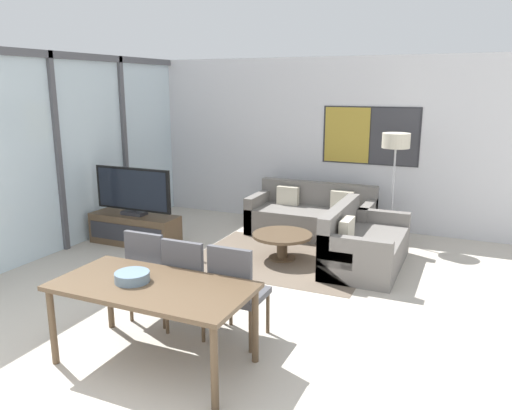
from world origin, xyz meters
TOP-DOWN VIEW (x-y plane):
  - wall_back at (0.04, 5.82)m, footprint 6.87×0.09m
  - window_wall_left at (-2.93, 2.91)m, footprint 0.07×5.83m
  - area_rug at (0.16, 3.79)m, footprint 2.35×1.86m
  - tv_console at (-2.11, 3.51)m, footprint 1.38×0.47m
  - television at (-2.11, 3.51)m, footprint 1.29×0.20m
  - sofa_main at (0.16, 5.12)m, footprint 1.95×0.90m
  - sofa_side at (1.19, 3.97)m, footprint 0.90×1.59m
  - coffee_table at (0.16, 3.79)m, footprint 0.82×0.82m
  - dining_table at (0.11, 0.87)m, footprint 1.69×0.85m
  - dining_chair_left at (-0.38, 1.54)m, footprint 0.46×0.46m
  - dining_chair_centre at (0.11, 1.46)m, footprint 0.46×0.46m
  - dining_chair_right at (0.59, 1.47)m, footprint 0.46×0.46m
  - fruit_bowl at (-0.08, 0.85)m, footprint 0.30×0.30m
  - floor_lamp at (1.38, 5.24)m, footprint 0.41×0.41m

SIDE VIEW (x-z plane):
  - area_rug at x=0.16m, z-range 0.00..0.01m
  - tv_console at x=-2.11m, z-range 0.00..0.46m
  - sofa_side at x=1.19m, z-range -0.13..0.67m
  - sofa_main at x=0.16m, z-range -0.13..0.67m
  - coffee_table at x=0.16m, z-range 0.09..0.46m
  - dining_chair_left at x=-0.38m, z-range 0.06..1.02m
  - dining_chair_centre at x=0.11m, z-range 0.06..1.02m
  - dining_chair_right at x=0.59m, z-range 0.06..1.02m
  - dining_table at x=0.11m, z-range 0.29..1.01m
  - fruit_bowl at x=-0.08m, z-range 0.73..0.81m
  - television at x=-2.11m, z-range 0.46..1.17m
  - wall_back at x=0.04m, z-range 0.01..2.81m
  - floor_lamp at x=1.38m, z-range 0.62..2.28m
  - window_wall_left at x=-2.93m, z-range 0.13..2.93m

